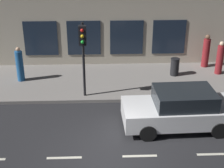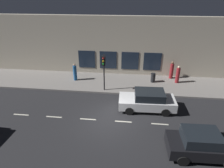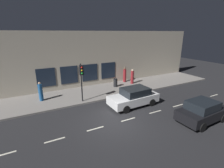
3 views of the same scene
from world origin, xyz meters
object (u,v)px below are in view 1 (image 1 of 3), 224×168
(traffic_light, at_px, (83,45))
(pedestrian_1, at_px, (20,65))
(pedestrian_0, at_px, (220,59))
(pedestrian_2, at_px, (206,52))
(trash_bin, at_px, (175,67))
(parked_car_0, at_px, (180,109))

(traffic_light, xyz_separation_m, pedestrian_1, (1.98, 3.30, -1.67))
(pedestrian_0, distance_m, pedestrian_1, 10.34)
(pedestrian_2, distance_m, trash_bin, 2.32)
(parked_car_0, bearing_deg, trash_bin, -11.68)
(pedestrian_1, xyz_separation_m, trash_bin, (0.39, -7.94, -0.35))
(parked_car_0, bearing_deg, pedestrian_2, -26.78)
(pedestrian_1, bearing_deg, parked_car_0, 88.57)
(trash_bin, bearing_deg, traffic_light, 117.03)
(traffic_light, height_order, trash_bin, traffic_light)
(trash_bin, bearing_deg, parked_car_0, 170.23)
(parked_car_0, distance_m, pedestrian_1, 8.39)
(traffic_light, bearing_deg, pedestrian_0, -70.42)
(traffic_light, bearing_deg, parked_car_0, -123.24)
(pedestrian_0, xyz_separation_m, pedestrian_2, (1.05, 0.43, 0.03))
(parked_car_0, height_order, pedestrian_2, pedestrian_2)
(pedestrian_2, bearing_deg, pedestrian_1, 13.94)
(traffic_light, height_order, pedestrian_2, traffic_light)
(pedestrian_1, xyz_separation_m, pedestrian_2, (1.57, -9.90, 0.04))
(parked_car_0, height_order, trash_bin, parked_car_0)
(traffic_light, height_order, pedestrian_1, traffic_light)
(traffic_light, height_order, parked_car_0, traffic_light)
(pedestrian_1, relative_size, trash_bin, 1.91)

